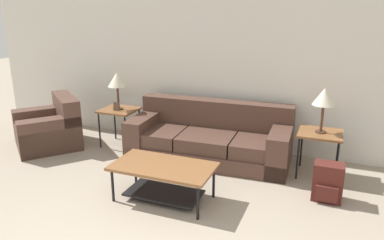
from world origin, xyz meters
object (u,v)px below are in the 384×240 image
(backpack, at_px, (328,182))
(side_table_left, at_px, (119,113))
(couch, at_px, (210,139))
(side_table_right, at_px, (320,137))
(coffee_table, at_px, (163,174))
(table_lamp_left, at_px, (117,80))
(armchair, at_px, (50,129))
(table_lamp_right, at_px, (324,98))

(backpack, bearing_deg, side_table_left, 168.42)
(couch, height_order, side_table_right, couch)
(coffee_table, height_order, table_lamp_left, table_lamp_left)
(armchair, height_order, side_table_left, armchair)
(coffee_table, height_order, side_table_right, side_table_right)
(coffee_table, xyz_separation_m, table_lamp_right, (1.63, 1.36, 0.75))
(coffee_table, xyz_separation_m, table_lamp_left, (-1.44, 1.36, 0.75))
(side_table_left, distance_m, backpack, 3.31)
(side_table_left, bearing_deg, couch, 1.20)
(coffee_table, height_order, table_lamp_right, table_lamp_right)
(armchair, bearing_deg, table_lamp_left, 23.18)
(coffee_table, bearing_deg, side_table_right, 39.84)
(couch, bearing_deg, backpack, -22.25)
(couch, bearing_deg, table_lamp_right, -1.20)
(armchair, distance_m, side_table_right, 4.14)
(side_table_right, bearing_deg, table_lamp_right, -104.04)
(side_table_right, bearing_deg, backpack, -76.51)
(coffee_table, xyz_separation_m, backpack, (1.78, 0.70, -0.10))
(couch, distance_m, table_lamp_left, 1.72)
(side_table_right, bearing_deg, couch, 178.80)
(armchair, height_order, side_table_right, armchair)
(side_table_right, xyz_separation_m, table_lamp_right, (-0.00, -0.00, 0.53))
(side_table_right, bearing_deg, armchair, -173.83)
(armchair, height_order, table_lamp_left, table_lamp_left)
(table_lamp_left, xyz_separation_m, backpack, (3.23, -0.66, -0.85))
(side_table_left, bearing_deg, coffee_table, -43.25)
(armchair, distance_m, coffee_table, 2.64)
(coffee_table, height_order, backpack, backpack)
(side_table_right, distance_m, table_lamp_left, 3.11)
(coffee_table, relative_size, side_table_right, 1.93)
(couch, bearing_deg, side_table_right, -1.20)
(coffee_table, bearing_deg, backpack, 21.29)
(couch, xyz_separation_m, side_table_left, (-1.53, -0.03, 0.26))
(table_lamp_left, bearing_deg, backpack, -11.58)
(couch, xyz_separation_m, coffee_table, (-0.09, -1.39, 0.03))
(table_lamp_right, xyz_separation_m, backpack, (0.16, -0.66, -0.85))
(armchair, distance_m, backpack, 4.27)
(side_table_right, height_order, backpack, side_table_right)
(armchair, relative_size, table_lamp_left, 2.26)
(side_table_left, distance_m, table_lamp_right, 3.11)
(coffee_table, relative_size, table_lamp_right, 1.99)
(side_table_left, relative_size, side_table_right, 1.00)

